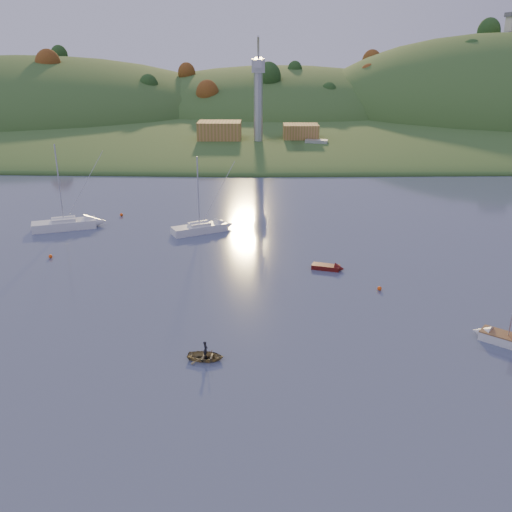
{
  "coord_description": "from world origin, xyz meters",
  "views": [
    {
      "loc": [
        2.86,
        -25.84,
        25.92
      ],
      "look_at": [
        2.26,
        35.07,
        3.18
      ],
      "focal_mm": 40.0,
      "sensor_mm": 36.0,
      "label": 1
    }
  ],
  "objects_px": {
    "fishing_boat": "(504,335)",
    "sailboat_far": "(200,228)",
    "canoe": "(206,356)",
    "sailboat_near": "(64,224)",
    "red_tender": "(332,268)"
  },
  "relations": [
    {
      "from": "canoe",
      "to": "fishing_boat",
      "type": "bearing_deg",
      "value": -77.43
    },
    {
      "from": "sailboat_far",
      "to": "canoe",
      "type": "xyz_separation_m",
      "value": [
        4.22,
        -35.78,
        -0.4
      ]
    },
    {
      "from": "fishing_boat",
      "to": "canoe",
      "type": "bearing_deg",
      "value": 45.16
    },
    {
      "from": "fishing_boat",
      "to": "canoe",
      "type": "xyz_separation_m",
      "value": [
        -27.16,
        -3.19,
        -0.46
      ]
    },
    {
      "from": "sailboat_near",
      "to": "canoe",
      "type": "distance_m",
      "value": 44.61
    },
    {
      "from": "sailboat_far",
      "to": "fishing_boat",
      "type": "bearing_deg",
      "value": -73.49
    },
    {
      "from": "sailboat_far",
      "to": "canoe",
      "type": "relative_size",
      "value": 3.5
    },
    {
      "from": "sailboat_near",
      "to": "red_tender",
      "type": "bearing_deg",
      "value": -42.19
    },
    {
      "from": "sailboat_far",
      "to": "red_tender",
      "type": "distance_m",
      "value": 22.91
    },
    {
      "from": "canoe",
      "to": "red_tender",
      "type": "bearing_deg",
      "value": -26.52
    },
    {
      "from": "fishing_boat",
      "to": "red_tender",
      "type": "distance_m",
      "value": 22.65
    },
    {
      "from": "canoe",
      "to": "red_tender",
      "type": "distance_m",
      "value": 25.13
    },
    {
      "from": "sailboat_near",
      "to": "sailboat_far",
      "type": "bearing_deg",
      "value": -23.47
    },
    {
      "from": "fishing_boat",
      "to": "sailboat_far",
      "type": "height_order",
      "value": "sailboat_far"
    },
    {
      "from": "fishing_boat",
      "to": "canoe",
      "type": "relative_size",
      "value": 1.72
    }
  ]
}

